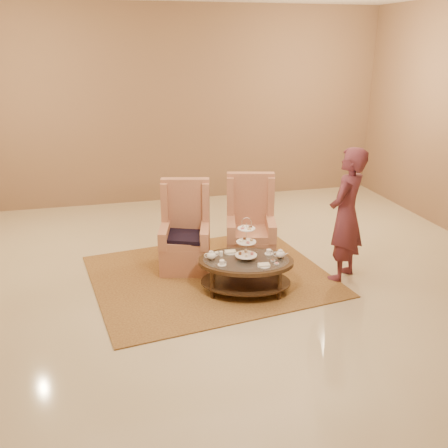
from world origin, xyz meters
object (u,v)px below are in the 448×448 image
object	(u,v)px
tea_table	(246,265)
armchair_right	(250,232)
person	(346,215)
armchair_left	(186,239)

from	to	relation	value
tea_table	armchair_right	distance (m)	0.96
armchair_right	person	world-z (taller)	person
tea_table	armchair_right	world-z (taller)	armchair_right
person	armchair_right	bearing A→B (deg)	-80.56
tea_table	person	xyz separation A→B (m)	(1.30, 0.08, 0.50)
tea_table	armchair_right	xyz separation A→B (m)	(0.33, 0.90, 0.05)
armchair_left	person	distance (m)	2.08
armchair_left	tea_table	bearing A→B (deg)	-43.41
person	tea_table	bearing A→B (deg)	-36.60
armchair_left	armchair_right	size ratio (longest dim) A/B	0.99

